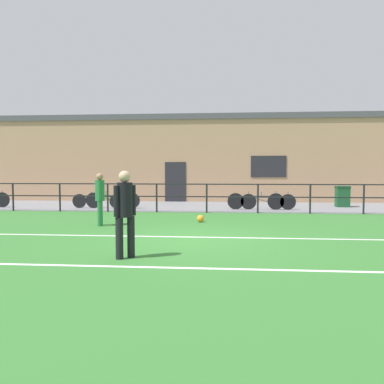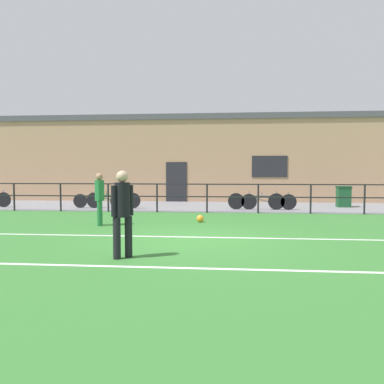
% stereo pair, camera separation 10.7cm
% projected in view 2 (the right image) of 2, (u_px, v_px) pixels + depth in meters
% --- Properties ---
extents(ground, '(60.00, 44.00, 0.04)m').
position_uv_depth(ground, '(193.00, 241.00, 9.30)').
color(ground, '#33702D').
extents(field_line_touchline, '(36.00, 0.11, 0.00)m').
position_uv_depth(field_line_touchline, '(195.00, 237.00, 9.72)').
color(field_line_touchline, white).
rests_on(field_line_touchline, ground).
extents(field_line_hash, '(36.00, 0.11, 0.00)m').
position_uv_depth(field_line_hash, '(179.00, 268.00, 6.66)').
color(field_line_hash, white).
rests_on(field_line_hash, ground).
extents(pavement_strip, '(48.00, 5.00, 0.02)m').
position_uv_depth(pavement_strip, '(210.00, 206.00, 17.75)').
color(pavement_strip, slate).
rests_on(pavement_strip, ground).
extents(perimeter_fence, '(36.07, 0.07, 1.15)m').
position_uv_depth(perimeter_fence, '(207.00, 194.00, 15.22)').
color(perimeter_fence, black).
rests_on(perimeter_fence, ground).
extents(clubhouse_facade, '(28.00, 2.56, 4.63)m').
position_uv_depth(clubhouse_facade, '(213.00, 158.00, 21.29)').
color(clubhouse_facade, tan).
rests_on(clubhouse_facade, ground).
extents(player_goalkeeper, '(0.36, 0.35, 1.68)m').
position_uv_depth(player_goalkeeper, '(122.00, 209.00, 7.37)').
color(player_goalkeeper, black).
rests_on(player_goalkeeper, ground).
extents(player_striker, '(0.28, 0.43, 1.59)m').
position_uv_depth(player_striker, '(100.00, 196.00, 11.70)').
color(player_striker, '#237038').
rests_on(player_striker, ground).
extents(soccer_ball_match, '(0.23, 0.23, 0.23)m').
position_uv_depth(soccer_ball_match, '(200.00, 219.00, 12.50)').
color(soccer_ball_match, orange).
rests_on(soccer_ball_match, ground).
extents(bicycle_parked_0, '(2.37, 0.04, 0.78)m').
position_uv_depth(bicycle_parked_0, '(256.00, 201.00, 16.25)').
color(bicycle_parked_0, black).
rests_on(bicycle_parked_0, pavement_strip).
extents(bicycle_parked_2, '(2.40, 0.04, 0.77)m').
position_uv_depth(bicycle_parked_2, '(113.00, 200.00, 16.83)').
color(bicycle_parked_2, black).
rests_on(bicycle_parked_2, pavement_strip).
extents(bicycle_parked_3, '(2.27, 0.04, 0.72)m').
position_uv_depth(bicycle_parked_3, '(98.00, 201.00, 16.89)').
color(bicycle_parked_3, black).
rests_on(bicycle_parked_3, pavement_strip).
extents(bicycle_parked_4, '(2.30, 0.04, 0.75)m').
position_uv_depth(bicycle_parked_4, '(269.00, 202.00, 16.20)').
color(bicycle_parked_4, black).
rests_on(bicycle_parked_4, pavement_strip).
extents(trash_bin_0, '(0.60, 0.51, 0.94)m').
position_uv_depth(trash_bin_0, '(344.00, 196.00, 17.37)').
color(trash_bin_0, '#194C28').
rests_on(trash_bin_0, pavement_strip).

